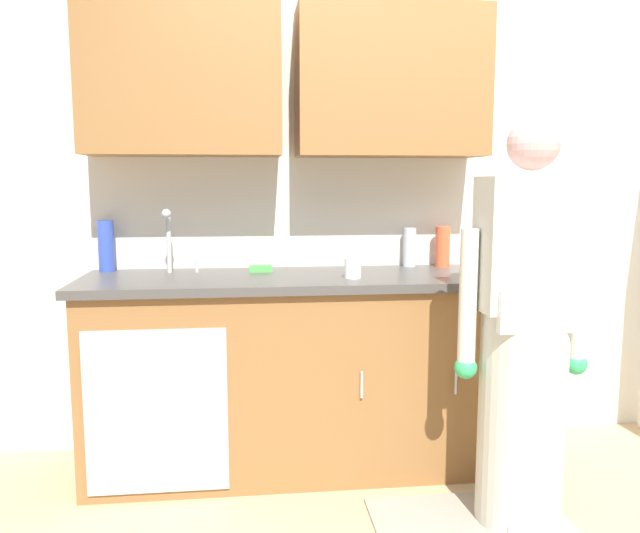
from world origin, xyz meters
name	(u,v)px	position (x,y,z in m)	size (l,w,h in m)	color
kitchen_wall_with_uppers	(367,163)	(-0.14, 0.99, 1.48)	(4.80, 0.44, 2.70)	silver
counter_cabinet	(291,376)	(-0.55, 0.70, 0.45)	(1.90, 0.62, 0.90)	brown
countertop	(291,279)	(-0.55, 0.70, 0.92)	(1.96, 0.66, 0.04)	#474442
sink	(175,280)	(-1.09, 0.71, 0.93)	(0.50, 0.36, 0.35)	#B7BABF
person_at_sink	(524,357)	(0.33, 0.07, 0.69)	(0.55, 0.34, 1.62)	white
floor_mat	(473,525)	(0.13, 0.05, 0.01)	(0.80, 0.50, 0.01)	gray
bottle_water_short	(410,247)	(0.08, 0.94, 1.04)	(0.07, 0.07, 0.20)	silver
bottle_cleaner_spray	(106,246)	(-1.44, 0.93, 1.07)	(0.08, 0.08, 0.25)	#334CB2
bottle_soap	(443,247)	(0.25, 0.92, 1.04)	(0.08, 0.08, 0.21)	#E05933
cup_by_sink	(353,268)	(-0.28, 0.58, 0.99)	(0.08, 0.08, 0.09)	white
sponge	(261,268)	(-0.69, 0.84, 0.96)	(0.11, 0.07, 0.03)	#4CBF4C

